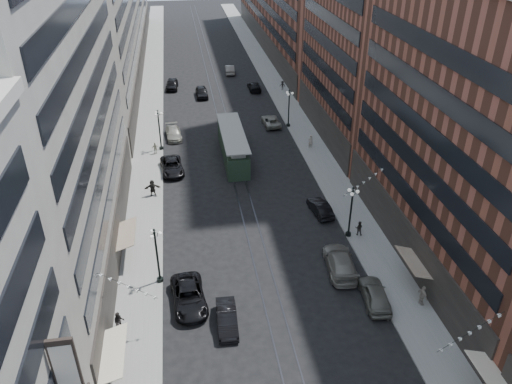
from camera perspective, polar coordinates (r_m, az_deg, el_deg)
ground at (r=72.85m, az=-3.44°, el=6.98°), size 220.00×220.00×0.00m
sidewalk_west at (r=81.96m, az=-11.97°, el=9.16°), size 4.00×180.00×0.15m
sidewalk_east at (r=83.61m, az=3.44°, el=10.20°), size 4.00×180.00×0.15m
rail_west at (r=82.03m, az=-4.69°, el=9.70°), size 0.12×180.00×0.02m
rail_east at (r=82.13m, az=-3.70°, el=9.77°), size 0.12×180.00×0.02m
building_west_mid at (r=43.64m, az=-22.98°, el=7.95°), size 8.00×36.00×28.00m
building_east_mid at (r=44.96m, az=23.02°, el=5.78°), size 8.00×30.00×24.00m
lamppost_sw_far at (r=43.27m, az=-11.26°, el=-6.96°), size 1.03×1.14×5.52m
lamppost_sw_mid at (r=66.83m, az=-10.99°, el=7.12°), size 1.03×1.14×5.52m
lamppost_se_far at (r=48.92m, az=10.79°, el=-2.07°), size 1.03×1.14×5.52m
lamppost_se_mid at (r=73.05m, az=3.78°, el=9.66°), size 1.03×1.14×5.52m
streetcar at (r=64.23m, az=-2.66°, el=5.29°), size 2.90×13.09×3.62m
car_2 at (r=42.22m, az=-7.68°, el=-11.74°), size 3.13×5.94×1.59m
car_4 at (r=43.12m, az=13.45°, el=-11.32°), size 2.47×5.03×1.65m
car_5 at (r=40.22m, az=-3.35°, el=-14.21°), size 1.65×4.43×1.45m
pedestrian_2 at (r=40.88m, az=-15.37°, el=-14.09°), size 0.92×0.64×1.73m
pedestrian_4 at (r=43.67m, az=18.49°, el=-11.16°), size 0.71×1.17×1.87m
car_7 at (r=61.89m, az=-9.57°, el=2.90°), size 3.06×5.72×1.53m
car_8 at (r=71.17m, az=-9.41°, el=6.66°), size 2.47×5.12×1.44m
car_9 at (r=90.97m, az=-9.59°, el=12.05°), size 2.38×5.09×1.69m
car_10 at (r=53.32m, az=7.35°, el=-1.82°), size 2.07×4.48×1.42m
car_11 at (r=74.36m, az=1.72°, el=8.11°), size 2.48×5.05×1.38m
car_12 at (r=89.15m, az=-0.20°, el=11.99°), size 2.03×4.89×1.41m
car_13 at (r=86.34m, az=-6.22°, el=11.27°), size 2.03×4.88×1.65m
car_14 at (r=98.60m, az=-3.02°, el=13.82°), size 1.90×4.81×1.56m
pedestrian_5 at (r=56.93m, az=-11.74°, el=0.47°), size 1.81×0.63×1.91m
pedestrian_6 at (r=66.62m, az=-11.42°, el=4.94°), size 0.98×0.62×1.54m
pedestrian_7 at (r=50.42m, az=11.69°, el=-4.06°), size 0.85×0.67×1.55m
pedestrian_8 at (r=67.21m, az=6.25°, el=5.76°), size 0.73×0.53×1.85m
pedestrian_9 at (r=89.06m, az=3.05°, el=12.08°), size 1.08×0.71×1.55m
car_extra_0 at (r=45.79m, az=9.57°, el=-7.89°), size 3.04×6.23×1.75m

